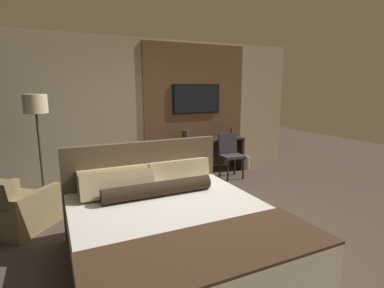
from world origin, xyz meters
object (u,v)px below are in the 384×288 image
at_px(desk_chair, 230,151).
at_px(armchair_by_window, 15,210).
at_px(waste_bin, 245,162).
at_px(vase_tall, 232,131).
at_px(floor_lamp, 36,113).
at_px(vase_short, 185,135).
at_px(bed, 173,234).
at_px(tv, 197,99).
at_px(desk, 201,149).
at_px(book, 225,136).

distance_m(desk_chair, armchair_by_window, 3.89).
relative_size(armchair_by_window, waste_bin, 3.91).
bearing_deg(vase_tall, floor_lamp, -170.56).
bearing_deg(vase_short, bed, -116.30).
bearing_deg(tv, vase_short, -145.98).
relative_size(desk, book, 7.81).
relative_size(floor_lamp, vase_tall, 6.86).
relative_size(desk, vase_tall, 7.34).
bearing_deg(book, armchair_by_window, -161.85).
distance_m(desk, floor_lamp, 3.30).
relative_size(vase_tall, book, 1.06).
bearing_deg(bed, tv, 60.15).
distance_m(desk_chair, book, 0.62).
bearing_deg(armchair_by_window, tv, -114.56).
distance_m(vase_short, book, 0.98).
relative_size(desk_chair, floor_lamp, 0.52).
relative_size(desk, waste_bin, 6.66).
xyz_separation_m(armchair_by_window, floor_lamp, (0.33, 0.69, 1.20)).
bearing_deg(floor_lamp, armchair_by_window, -116.04).
xyz_separation_m(floor_lamp, waste_bin, (4.15, 0.49, -1.32)).
relative_size(floor_lamp, vase_short, 8.26).
bearing_deg(floor_lamp, waste_bin, 6.67).
relative_size(vase_short, waste_bin, 0.75).
xyz_separation_m(book, waste_bin, (0.47, -0.14, -0.62)).
bearing_deg(tv, armchair_by_window, -155.49).
relative_size(desk_chair, armchair_by_window, 0.83).
xyz_separation_m(bed, desk, (1.86, 3.01, 0.16)).
xyz_separation_m(floor_lamp, vase_short, (2.71, 0.62, -0.61)).
bearing_deg(desk_chair, book, 71.57).
bearing_deg(desk_chair, tv, 117.89).
height_order(tv, armchair_by_window, tv).
bearing_deg(waste_bin, vase_short, 174.84).
distance_m(armchair_by_window, waste_bin, 4.64).
bearing_deg(desk, armchair_by_window, -158.77).
bearing_deg(bed, waste_bin, 44.32).
distance_m(tv, waste_bin, 1.84).
xyz_separation_m(tv, desk_chair, (0.37, -0.79, -1.04)).
relative_size(desk_chair, waste_bin, 3.23).
bearing_deg(book, desk_chair, -111.07).
distance_m(armchair_by_window, book, 4.25).
bearing_deg(waste_bin, bed, -135.68).
relative_size(bed, vase_short, 10.68).
bearing_deg(tv, bed, -119.85).
distance_m(desk, vase_tall, 0.85).
relative_size(bed, vase_tall, 8.87).
bearing_deg(armchair_by_window, book, -120.92).
distance_m(bed, floor_lamp, 2.89).
xyz_separation_m(tv, vase_tall, (0.77, -0.24, -0.72)).
distance_m(vase_tall, waste_bin, 0.80).
bearing_deg(floor_lamp, vase_tall, 9.44).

